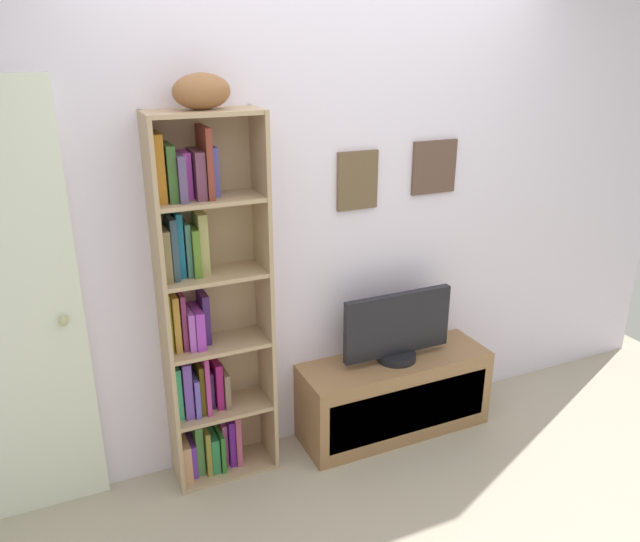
{
  "coord_description": "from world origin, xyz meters",
  "views": [
    {
      "loc": [
        -1.3,
        -1.69,
        2.12
      ],
      "look_at": [
        -0.16,
        0.85,
        1.08
      ],
      "focal_mm": 34.68,
      "sensor_mm": 36.0,
      "label": 1
    }
  ],
  "objects_px": {
    "tv_stand": "(394,395)",
    "television": "(398,328)",
    "football": "(202,91)",
    "bookshelf": "(204,316)"
  },
  "relations": [
    {
      "from": "bookshelf",
      "to": "tv_stand",
      "type": "height_order",
      "value": "bookshelf"
    },
    {
      "from": "bookshelf",
      "to": "football",
      "type": "xyz_separation_m",
      "value": [
        0.05,
        -0.03,
        1.04
      ]
    },
    {
      "from": "football",
      "to": "bookshelf",
      "type": "bearing_deg",
      "value": 151.68
    },
    {
      "from": "tv_stand",
      "to": "bookshelf",
      "type": "bearing_deg",
      "value": 175.16
    },
    {
      "from": "bookshelf",
      "to": "television",
      "type": "xyz_separation_m",
      "value": [
        1.04,
        -0.09,
        -0.23
      ]
    },
    {
      "from": "football",
      "to": "tv_stand",
      "type": "distance_m",
      "value": 1.96
    },
    {
      "from": "television",
      "to": "bookshelf",
      "type": "bearing_deg",
      "value": 175.22
    },
    {
      "from": "television",
      "to": "tv_stand",
      "type": "bearing_deg",
      "value": -90.0
    },
    {
      "from": "tv_stand",
      "to": "television",
      "type": "relative_size",
      "value": 1.71
    },
    {
      "from": "tv_stand",
      "to": "television",
      "type": "bearing_deg",
      "value": 90.0
    }
  ]
}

